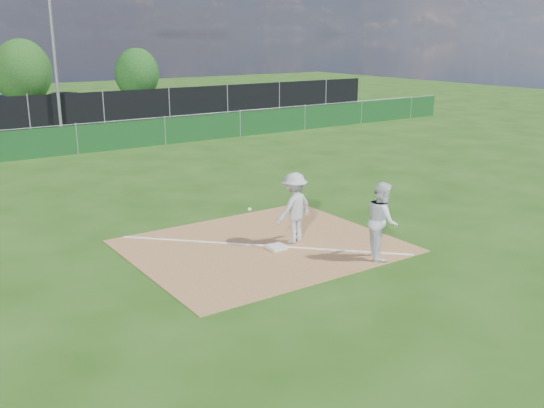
{
  "coord_description": "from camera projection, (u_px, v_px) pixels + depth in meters",
  "views": [
    {
      "loc": [
        -7.49,
        -10.28,
        4.84
      ],
      "look_at": [
        0.27,
        1.0,
        1.0
      ],
      "focal_mm": 40.0,
      "sensor_mm": 36.0,
      "label": 1
    }
  ],
  "objects": [
    {
      "name": "infield_dirt",
      "position": [
        262.0,
        246.0,
        14.34
      ],
      "size": [
        6.0,
        5.0,
        0.02
      ],
      "primitive_type": "cube",
      "color": "olive",
      "rests_on": "ground"
    },
    {
      "name": "tree_mid",
      "position": [
        22.0,
        72.0,
        41.5
      ],
      "size": [
        3.88,
        3.88,
        4.61
      ],
      "color": "#382316",
      "rests_on": "ground"
    },
    {
      "name": "green_fence",
      "position": [
        77.0,
        140.0,
        25.29
      ],
      "size": [
        44.0,
        0.05,
        1.2
      ],
      "primitive_type": "cube",
      "color": "#0E3514",
      "rests_on": "ground"
    },
    {
      "name": "parking_lot",
      "position": [
        10.0,
        119.0,
        35.76
      ],
      "size": [
        46.0,
        9.0,
        0.01
      ],
      "primitive_type": "cube",
      "color": "black",
      "rests_on": "ground"
    },
    {
      "name": "car_right",
      "position": [
        72.0,
        104.0,
        37.18
      ],
      "size": [
        5.48,
        3.72,
        1.47
      ],
      "primitive_type": "imported",
      "rotation": [
        0.0,
        0.0,
        1.93
      ],
      "color": "black",
      "rests_on": "parking_lot"
    },
    {
      "name": "ground",
      "position": [
        122.0,
        176.0,
        21.49
      ],
      "size": [
        90.0,
        90.0,
        0.0
      ],
      "primitive_type": "plane",
      "color": "#1E440E",
      "rests_on": "ground"
    },
    {
      "name": "foul_line",
      "position": [
        262.0,
        245.0,
        14.34
      ],
      "size": [
        5.01,
        5.01,
        0.01
      ],
      "primitive_type": "cube",
      "rotation": [
        0.0,
        0.0,
        0.79
      ],
      "color": "white",
      "rests_on": "infield_dirt"
    },
    {
      "name": "tree_right",
      "position": [
        137.0,
        74.0,
        45.44
      ],
      "size": [
        3.3,
        3.3,
        3.91
      ],
      "color": "#382316",
      "rests_on": "ground"
    },
    {
      "name": "play_at_first",
      "position": [
        294.0,
        208.0,
        14.4
      ],
      "size": [
        1.95,
        0.86,
        1.7
      ],
      "color": "#B9BABC",
      "rests_on": "infield_dirt"
    },
    {
      "name": "light_pole",
      "position": [
        54.0,
        51.0,
        31.3
      ],
      "size": [
        0.16,
        0.16,
        8.0
      ],
      "primitive_type": "cylinder",
      "color": "slate",
      "rests_on": "ground"
    },
    {
      "name": "first_base",
      "position": [
        276.0,
        247.0,
        14.12
      ],
      "size": [
        0.39,
        0.39,
        0.08
      ],
      "primitive_type": "cube",
      "rotation": [
        0.0,
        0.0,
        -0.01
      ],
      "color": "silver",
      "rests_on": "infield_dirt"
    },
    {
      "name": "runner",
      "position": [
        382.0,
        220.0,
        13.42
      ],
      "size": [
        1.01,
        1.07,
        1.74
      ],
      "primitive_type": "imported",
      "rotation": [
        0.0,
        0.0,
        0.99
      ],
      "color": "silver",
      "rests_on": "ground"
    },
    {
      "name": "black_fence",
      "position": [
        29.0,
        113.0,
        31.55
      ],
      "size": [
        46.0,
        0.04,
        1.8
      ],
      "primitive_type": "cube",
      "color": "black",
      "rests_on": "ground"
    }
  ]
}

